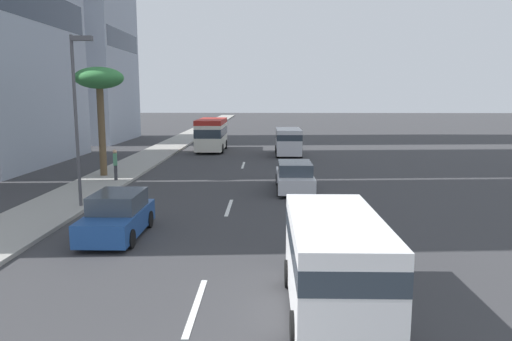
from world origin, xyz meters
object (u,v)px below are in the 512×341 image
(minibus_fifth, at_px, (212,133))
(pedestrian_near_lamp, at_px, (115,163))
(street_lamp, at_px, (77,103))
(car_lead, at_px, (117,216))
(van_fourth, at_px, (288,140))
(palm_tree, at_px, (99,82))
(car_second, at_px, (295,177))
(van_third, at_px, (335,258))

(minibus_fifth, distance_m, pedestrian_near_lamp, 16.38)
(pedestrian_near_lamp, xyz_separation_m, street_lamp, (-6.46, -0.56, 3.51))
(car_lead, height_order, minibus_fifth, minibus_fifth)
(van_fourth, relative_size, palm_tree, 0.72)
(pedestrian_near_lamp, bearing_deg, car_second, -116.98)
(street_lamp, bearing_deg, van_third, -136.00)
(van_third, xyz_separation_m, palm_tree, (18.17, 11.52, 4.44))
(car_lead, relative_size, palm_tree, 0.62)
(palm_tree, height_order, street_lamp, street_lamp)
(car_second, xyz_separation_m, street_lamp, (-4.39, 9.62, 3.91))
(van_third, bearing_deg, pedestrian_near_lamp, 31.86)
(car_second, height_order, van_third, van_third)
(pedestrian_near_lamp, xyz_separation_m, palm_tree, (1.67, 1.27, 4.62))
(van_third, relative_size, van_fourth, 1.07)
(van_third, height_order, palm_tree, palm_tree)
(car_second, bearing_deg, van_third, -179.68)
(car_second, height_order, minibus_fifth, minibus_fifth)
(pedestrian_near_lamp, bearing_deg, palm_tree, 21.74)
(van_fourth, height_order, minibus_fifth, minibus_fifth)
(car_lead, distance_m, van_third, 9.08)
(van_fourth, xyz_separation_m, street_lamp, (-19.21, 9.95, 3.36))
(van_fourth, xyz_separation_m, palm_tree, (-11.08, 11.77, 4.47))
(van_third, distance_m, street_lamp, 14.35)
(street_lamp, bearing_deg, car_lead, -145.50)
(car_second, height_order, street_lamp, street_lamp)
(minibus_fifth, bearing_deg, car_second, 19.67)
(pedestrian_near_lamp, distance_m, street_lamp, 7.37)
(minibus_fifth, relative_size, pedestrian_near_lamp, 3.64)
(van_fourth, height_order, street_lamp, street_lamp)
(van_fourth, xyz_separation_m, minibus_fifth, (3.20, 6.77, 0.30))
(pedestrian_near_lamp, relative_size, palm_tree, 0.27)
(palm_tree, bearing_deg, van_third, -147.62)
(street_lamp, bearing_deg, pedestrian_near_lamp, 4.92)
(van_fourth, bearing_deg, car_lead, 163.04)
(van_fourth, bearing_deg, van_third, 179.51)
(van_fourth, relative_size, pedestrian_near_lamp, 2.64)
(minibus_fifth, relative_size, street_lamp, 0.88)
(pedestrian_near_lamp, bearing_deg, car_lead, -177.71)
(car_lead, relative_size, street_lamp, 0.55)
(car_second, bearing_deg, car_lead, 141.43)
(palm_tree, bearing_deg, car_second, -108.12)
(van_third, relative_size, pedestrian_near_lamp, 2.83)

